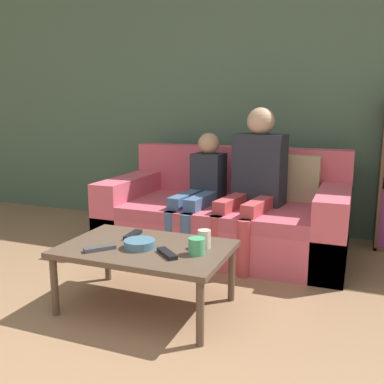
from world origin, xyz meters
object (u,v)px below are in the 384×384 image
Objects in this scene: tv_remote_2 at (100,248)px; snack_bowl at (140,244)px; person_child at (201,187)px; coffee_table at (146,252)px; person_adult at (255,174)px; cup_near at (204,239)px; tv_remote_1 at (167,253)px; tv_remote_0 at (133,235)px; couch at (227,216)px; cup_far at (197,246)px.

tv_remote_2 is 0.21m from snack_bowl.
tv_remote_2 is 0.92× the size of snack_bowl.
coffee_table is at bearing -81.99° from person_child.
person_adult is at bearing 71.80° from snack_bowl.
tv_remote_1 is at bearing -126.40° from cup_near.
tv_remote_2 is (-0.04, -0.29, 0.00)m from tv_remote_0.
cup_near is (0.20, -1.09, 0.15)m from couch.
tv_remote_1 is at bearing -16.39° from snack_bowl.
person_adult is 1.12m from tv_remote_0.
person_child is at bearing 111.31° from cup_near.
tv_remote_1 is (0.06, -1.28, 0.11)m from couch.
person_child is 1.21m from tv_remote_2.
coffee_table is 0.07m from snack_bowl.
coffee_table is 0.20m from tv_remote_1.
coffee_table is 0.82× the size of person_adult.
snack_bowl is (-0.33, -0.02, -0.02)m from cup_far.
cup_near reaches higher than tv_remote_2.
snack_bowl is at bearing -55.18° from tv_remote_0.
couch reaches higher than cup_near.
person_child reaches higher than snack_bowl.
tv_remote_0 is at bearing -91.17° from person_child.
person_adult is 6.52× the size of snack_bowl.
tv_remote_0 is 0.40m from tv_remote_1.
cup_near is 0.64× the size of tv_remote_1.
person_adult is at bearing 33.30° from tv_remote_1.
cup_far is 0.49m from tv_remote_0.
tv_remote_1 and tv_remote_2 have the same top height.
couch reaches higher than tv_remote_0.
tv_remote_0 is 0.22m from snack_bowl.
person_adult reaches higher than person_child.
person_child is 9.12× the size of cup_near.
couch is at bearing 99.26° from cup_far.
tv_remote_1 is at bearing -38.63° from tv_remote_0.
cup_far is 0.55× the size of tv_remote_2.
couch is 11.68× the size of tv_remote_2.
couch is at bearing 43.81° from person_child.
couch is 0.34m from person_child.
couch is at bearing 168.11° from person_adult.
cup_far is at bearing -3.75° from coffee_table.
couch is at bearing 83.83° from snack_bowl.
person_adult reaches higher than tv_remote_1.
tv_remote_0 and tv_remote_1 have the same top height.
tv_remote_1 is (-0.14, -0.19, -0.04)m from cup_near.
snack_bowl is (-0.13, -1.22, 0.13)m from couch.
person_child is 5.37× the size of snack_bowl.
person_adult is at bearing 87.74° from cup_far.
tv_remote_1 is 0.38m from tv_remote_2.
coffee_table is 5.84× the size of tv_remote_1.
snack_bowl is at bearing -99.62° from person_adult.
person_child reaches higher than tv_remote_0.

